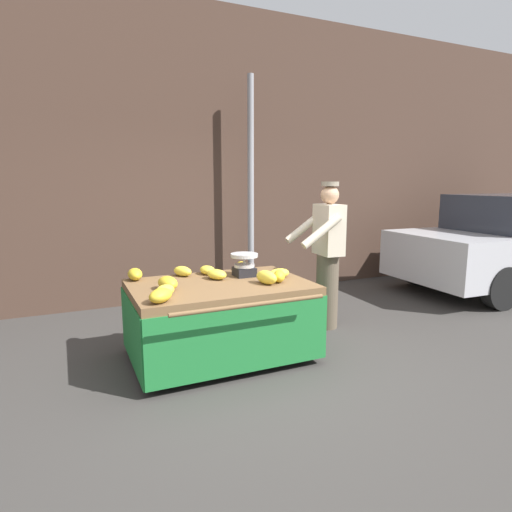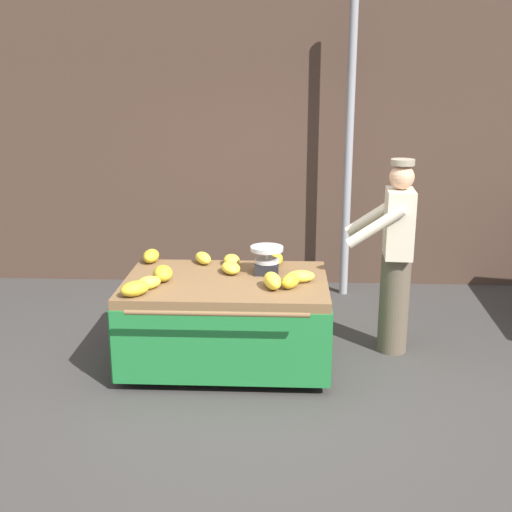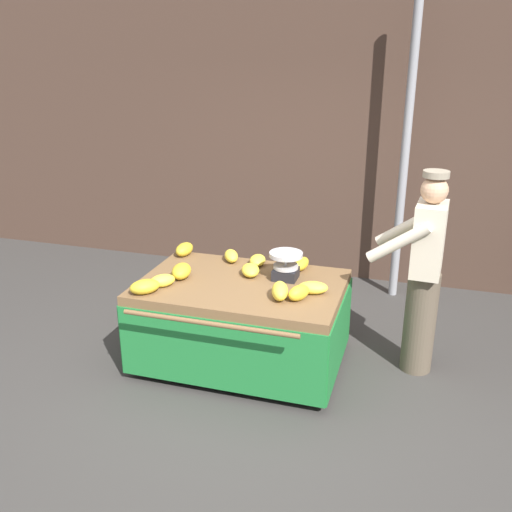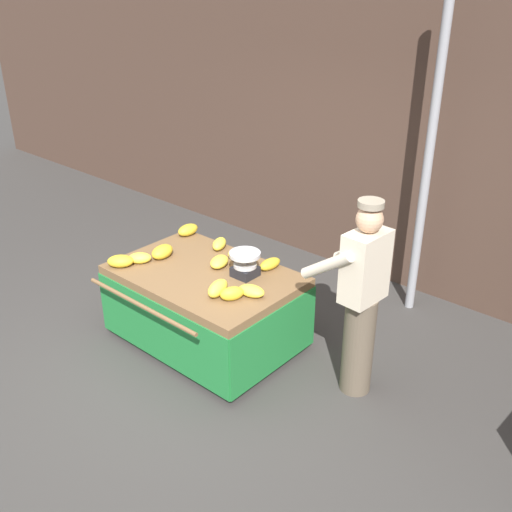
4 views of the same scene
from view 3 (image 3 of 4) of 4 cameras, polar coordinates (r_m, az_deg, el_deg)
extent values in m
plane|color=#383533|center=(4.52, -0.39, -14.52)|extent=(60.00, 60.00, 0.00)
cube|color=#473328|center=(6.57, 7.49, 15.75)|extent=(16.00, 0.24, 4.17)
cylinder|color=gray|center=(6.05, 14.89, 10.12)|extent=(0.09, 0.09, 3.17)
cube|color=brown|center=(4.69, -1.50, -3.14)|extent=(1.68, 1.12, 0.08)
cylinder|color=black|center=(5.12, -9.60, -5.83)|extent=(0.05, 0.71, 0.71)
cylinder|color=#B7B7BC|center=(5.13, -9.90, -5.78)|extent=(0.01, 0.13, 0.13)
cylinder|color=black|center=(4.69, 7.46, -8.25)|extent=(0.05, 0.71, 0.71)
cylinder|color=#B7B7BC|center=(4.68, 7.82, -8.30)|extent=(0.01, 0.13, 0.13)
cylinder|color=#4C4742|center=(5.27, 0.20, -4.93)|extent=(0.05, 0.05, 0.68)
cube|color=#1E7233|center=(4.37, -3.83, -10.02)|extent=(1.68, 0.02, 0.60)
cube|color=#1E7233|center=(5.32, 0.45, -4.21)|extent=(1.68, 0.02, 0.60)
cube|color=#1E7233|center=(5.14, -10.41, -5.48)|extent=(0.02, 1.12, 0.60)
cube|color=#1E7233|center=(4.67, 8.45, -8.14)|extent=(0.02, 1.12, 0.60)
cylinder|color=brown|center=(4.05, -4.85, -6.84)|extent=(1.34, 0.04, 0.04)
cube|color=black|center=(4.74, 3.02, -1.80)|extent=(0.20, 0.20, 0.09)
cylinder|color=#B7B7BC|center=(4.70, 3.04, -0.67)|extent=(0.02, 0.02, 0.11)
cylinder|color=#B7B7BC|center=(4.68, 3.06, 0.16)|extent=(0.28, 0.28, 0.03)
cylinder|color=#B7B7BC|center=(4.72, 3.04, -1.07)|extent=(0.21, 0.21, 0.03)
ellipsoid|color=yellow|center=(4.80, -0.57, -1.44)|extent=(0.23, 0.27, 0.10)
ellipsoid|color=yellow|center=(5.13, -2.53, 0.02)|extent=(0.21, 0.26, 0.10)
ellipsoid|color=gold|center=(4.53, -11.22, -3.06)|extent=(0.28, 0.28, 0.11)
ellipsoid|color=yellow|center=(4.36, 2.44, -3.56)|extent=(0.19, 0.28, 0.13)
ellipsoid|color=gold|center=(4.34, 4.37, -3.74)|extent=(0.20, 0.23, 0.12)
ellipsoid|color=yellow|center=(4.64, -9.48, -2.48)|extent=(0.24, 0.24, 0.10)
ellipsoid|color=gold|center=(4.95, 4.63, -0.79)|extent=(0.13, 0.25, 0.10)
ellipsoid|color=yellow|center=(4.47, 5.80, -3.21)|extent=(0.26, 0.19, 0.10)
ellipsoid|color=yellow|center=(5.03, 0.16, -0.44)|extent=(0.17, 0.24, 0.09)
ellipsoid|color=gold|center=(4.78, -7.57, -1.52)|extent=(0.20, 0.27, 0.12)
ellipsoid|color=gold|center=(5.31, -7.28, 0.68)|extent=(0.15, 0.24, 0.12)
cylinder|color=brown|center=(4.91, 16.27, -6.46)|extent=(0.26, 0.26, 0.88)
cube|color=beige|center=(4.64, 17.14, 1.65)|extent=(0.26, 0.39, 0.58)
sphere|color=tan|center=(4.53, 17.65, 6.38)|extent=(0.21, 0.21, 0.21)
cylinder|color=gray|center=(4.51, 17.82, 7.92)|extent=(0.20, 0.20, 0.05)
cylinder|color=beige|center=(4.45, 14.21, 1.31)|extent=(0.48, 0.12, 0.37)
cylinder|color=beige|center=(4.85, 14.86, 2.80)|extent=(0.48, 0.12, 0.37)
camera|label=1|loc=(2.87, -62.52, -8.71)|focal=30.12mm
camera|label=2|loc=(1.35, -116.90, -16.86)|focal=45.33mm
camera|label=4|loc=(2.35, 92.16, 16.84)|focal=41.36mm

